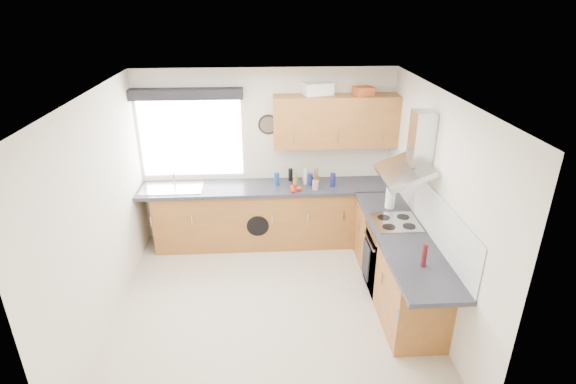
{
  "coord_description": "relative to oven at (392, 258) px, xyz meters",
  "views": [
    {
      "loc": [
        -0.07,
        -4.32,
        3.4
      ],
      "look_at": [
        0.25,
        0.85,
        1.1
      ],
      "focal_mm": 28.0,
      "sensor_mm": 36.0,
      "label": 1
    }
  ],
  "objects": [
    {
      "name": "utensil_pot",
      "position": [
        -0.84,
        1.05,
        0.55
      ],
      "size": [
        0.11,
        0.11,
        0.13
      ],
      "primitive_type": "cylinder",
      "rotation": [
        0.0,
        0.0,
        -0.27
      ],
      "color": "gray",
      "rests_on": "worktop_back"
    },
    {
      "name": "hob_plate",
      "position": [
        0.0,
        0.0,
        0.49
      ],
      "size": [
        0.52,
        0.52,
        0.01
      ],
      "primitive_type": "cube",
      "color": "#B6B7B8",
      "rests_on": "worktop_right"
    },
    {
      "name": "wall_left",
      "position": [
        -3.3,
        -0.3,
        0.82
      ],
      "size": [
        0.02,
        3.6,
        2.5
      ],
      "primitive_type": "cube",
      "color": "silver",
      "rests_on": "ground_plane"
    },
    {
      "name": "base_cab_back",
      "position": [
        -1.6,
        1.21,
        0.01
      ],
      "size": [
        3.0,
        0.58,
        0.86
      ],
      "primitive_type": "cube",
      "color": "brown",
      "rests_on": "ground_plane"
    },
    {
      "name": "wall_back",
      "position": [
        -1.5,
        1.5,
        0.82
      ],
      "size": [
        3.6,
        0.02,
        2.5
      ],
      "primitive_type": "cube",
      "color": "silver",
      "rests_on": "ground_plane"
    },
    {
      "name": "jar_6",
      "position": [
        -1.16,
        1.39,
        0.58
      ],
      "size": [
        0.06,
        0.06,
        0.18
      ],
      "primitive_type": "cylinder",
      "color": "black",
      "rests_on": "worktop_back"
    },
    {
      "name": "ground_plane",
      "position": [
        -1.5,
        -0.3,
        -0.42
      ],
      "size": [
        3.6,
        3.6,
        0.0
      ],
      "primitive_type": "plane",
      "color": "beige"
    },
    {
      "name": "wall_clock",
      "position": [
        -1.47,
        1.48,
        1.3
      ],
      "size": [
        0.28,
        0.04,
        0.28
      ],
      "primitive_type": "cylinder",
      "rotation": [
        1.57,
        0.0,
        0.0
      ],
      "color": "black",
      "rests_on": "wall_back"
    },
    {
      "name": "jar_3",
      "position": [
        -0.59,
        1.13,
        0.58
      ],
      "size": [
        0.08,
        0.08,
        0.19
      ],
      "primitive_type": "cylinder",
      "color": "navy",
      "rests_on": "worktop_back"
    },
    {
      "name": "casserole",
      "position": [
        -0.81,
        1.42,
        1.8
      ],
      "size": [
        0.44,
        0.37,
        0.16
      ],
      "primitive_type": "cube",
      "rotation": [
        0.0,
        0.0,
        0.26
      ],
      "color": "white",
      "rests_on": "upper_cabinets"
    },
    {
      "name": "sink",
      "position": [
        -2.83,
        1.2,
        0.52
      ],
      "size": [
        0.84,
        0.46,
        0.1
      ],
      "primitive_type": null,
      "color": "#B6B7B8",
      "rests_on": "worktop_back"
    },
    {
      "name": "window",
      "position": [
        -2.55,
        1.49,
        1.12
      ],
      "size": [
        1.4,
        0.02,
        1.1
      ],
      "primitive_type": "cube",
      "color": "white",
      "rests_on": "wall_back"
    },
    {
      "name": "ceiling",
      "position": [
        -1.5,
        -0.3,
        2.08
      ],
      "size": [
        3.6,
        3.6,
        0.02
      ],
      "primitive_type": "cube",
      "color": "white",
      "rests_on": "wall_back"
    },
    {
      "name": "bottle_0",
      "position": [
        0.01,
        -0.92,
        0.61
      ],
      "size": [
        0.05,
        0.05,
        0.26
      ],
      "primitive_type": "cylinder",
      "color": "#4E1017",
      "rests_on": "worktop_right"
    },
    {
      "name": "jar_5",
      "position": [
        -1.1,
        1.25,
        0.55
      ],
      "size": [
        0.07,
        0.07,
        0.12
      ],
      "primitive_type": "cylinder",
      "color": "olive",
      "rests_on": "worktop_back"
    },
    {
      "name": "storage_box",
      "position": [
        -0.19,
        1.33,
        1.78
      ],
      "size": [
        0.29,
        0.26,
        0.11
      ],
      "primitive_type": "cube",
      "rotation": [
        0.0,
        0.0,
        0.28
      ],
      "color": "#B84F22",
      "rests_on": "upper_cabinets"
    },
    {
      "name": "wall_right",
      "position": [
        0.3,
        -0.3,
        0.82
      ],
      "size": [
        0.02,
        3.6,
        2.5
      ],
      "primitive_type": "cube",
      "color": "silver",
      "rests_on": "ground_plane"
    },
    {
      "name": "wall_front",
      "position": [
        -1.5,
        -2.1,
        0.82
      ],
      "size": [
        3.6,
        0.02,
        2.5
      ],
      "primitive_type": "cube",
      "color": "silver",
      "rests_on": "ground_plane"
    },
    {
      "name": "jar_1",
      "position": [
        -1.37,
        1.23,
        0.58
      ],
      "size": [
        0.07,
        0.07,
        0.18
      ],
      "primitive_type": "cylinder",
      "color": "navy",
      "rests_on": "worktop_back"
    },
    {
      "name": "jar_7",
      "position": [
        -0.9,
        1.21,
        0.57
      ],
      "size": [
        0.08,
        0.08,
        0.17
      ],
      "primitive_type": "cylinder",
      "color": "navy",
      "rests_on": "worktop_back"
    },
    {
      "name": "worktop_right",
      "position": [
        0.0,
        -0.3,
        0.46
      ],
      "size": [
        0.62,
        2.42,
        0.05
      ],
      "primitive_type": "cube",
      "color": "#26252C",
      "rests_on": "base_cab_right"
    },
    {
      "name": "oven",
      "position": [
        0.0,
        0.0,
        0.0
      ],
      "size": [
        0.56,
        0.58,
        0.85
      ],
      "primitive_type": "cube",
      "color": "black",
      "rests_on": "ground_plane"
    },
    {
      "name": "extractor_hood",
      "position": [
        0.1,
        -0.0,
        1.34
      ],
      "size": [
        0.52,
        0.78,
        0.66
      ],
      "primitive_type": null,
      "color": "#B6B7B8",
      "rests_on": "wall_right"
    },
    {
      "name": "base_cab_corner",
      "position": [
        0.0,
        1.2,
        0.01
      ],
      "size": [
        0.6,
        0.6,
        0.86
      ],
      "primitive_type": "cube",
      "color": "brown",
      "rests_on": "ground_plane"
    },
    {
      "name": "splashback",
      "position": [
        0.29,
        0.0,
        0.75
      ],
      "size": [
        0.01,
        3.0,
        0.54
      ],
      "primitive_type": "cube",
      "color": "white",
      "rests_on": "wall_right"
    },
    {
      "name": "window_blind",
      "position": [
        -2.55,
        1.4,
        1.76
      ],
      "size": [
        1.5,
        0.18,
        0.14
      ],
      "primitive_type": "cube",
      "color": "black",
      "rests_on": "wall_back"
    },
    {
      "name": "upper_cabinets",
      "position": [
        -0.55,
        1.32,
        1.38
      ],
      "size": [
        1.7,
        0.35,
        0.7
      ],
      "primitive_type": "cube",
      "color": "brown",
      "rests_on": "wall_back"
    },
    {
      "name": "worktop_back",
      "position": [
        -1.5,
        1.2,
        0.46
      ],
      "size": [
        3.6,
        0.62,
        0.05
      ],
      "primitive_type": "cube",
      "color": "#26252C",
      "rests_on": "base_cab_back"
    },
    {
      "name": "washing_machine",
      "position": [
        -1.65,
        1.22,
        0.0
      ],
      "size": [
        0.6,
        0.58,
        0.85
      ],
      "primitive_type": "cube",
      "rotation": [
        0.0,
        0.0,
        -0.03
      ],
      "color": "white",
      "rests_on": "ground_plane"
    },
    {
      "name": "jar_0",
      "position": [
        -0.96,
        1.25,
        0.6
      ],
      "size": [
        0.06,
        0.06,
        0.24
      ],
      "primitive_type": "cylinder",
      "color": "#B5A89A",
      "rests_on": "worktop_back"
    },
    {
      "name": "base_cab_right",
      "position": [
        0.01,
        -0.15,
        0.01
      ],
      "size": [
        0.58,
        2.1,
        0.86
      ],
      "primitive_type": "cube",
      "color": "brown",
      "rests_on": "ground_plane"
    },
    {
      "name": "jar_4",
      "position": [
        -0.8,
        1.2,
        0.55
      ],
      "size": [
        0.07,
        0.07,
        0.13
      ],
      "primitive_type": "cylinder",
      "color": "brown",
      "rests_on": "worktop_back"
    },
    {
      "name": "tomato_cluster",
      "position": [
        -1.13,
        1.0,
        0.52
      ],
      "size": [
        0.19,
        0.19,
        0.07
      ],
      "primitive_type": null,
      "rotation": [
        0.0,
        0.0,
        -0.17
      ],
      "color": "red",
      "rests_on": "worktop_back"
    },
    {
      "name": "jar_2",
      "position": [
        -0.97,
        1.36,
        0.55
      ],
      "size": [
        0.05,
        0.05,
        0.12
      ],
      "primitive_type": "cylinder",
      "color": "olive",
      "rests_on": "worktop_back"
    },
    {
      "name": "kitchen_roll",
      "position": [
        0.03,
        0.42,
        0.62
      ],
      "size": [
        0.14,
        0.14,
        0.27
      ],
      "primitive_type": "cylinder",
      "rotation": [
        0.0,
        0.0,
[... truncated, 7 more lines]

